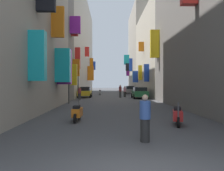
# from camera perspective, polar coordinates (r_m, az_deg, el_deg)

# --- Properties ---
(ground_plane) EXTENTS (140.00, 140.00, 0.00)m
(ground_plane) POSITION_cam_1_polar(r_m,az_deg,el_deg) (34.90, 0.16, -2.78)
(ground_plane) COLOR #424244
(building_left_mid_a) EXTENTS (7.19, 4.29, 14.36)m
(building_left_mid_a) POSITION_cam_1_polar(r_m,az_deg,el_deg) (28.84, -15.84, 10.81)
(building_left_mid_a) COLOR slate
(building_left_mid_a) RESTS_ON ground
(building_left_mid_b) EXTENTS (7.33, 35.25, 19.22)m
(building_left_mid_b) POSITION_cam_1_polar(r_m,az_deg,el_deg) (48.36, -9.81, 9.55)
(building_left_mid_b) COLOR #B2A899
(building_left_mid_b) RESTS_ON ground
(building_right_mid_a) EXTENTS (6.97, 19.07, 13.65)m
(building_right_mid_a) POSITION_cam_1_polar(r_m,az_deg,el_deg) (38.97, 12.01, 7.60)
(building_right_mid_a) COLOR #BCB29E
(building_right_mid_a) RESTS_ON ground
(building_right_mid_b) EXTENTS (7.39, 17.62, 19.54)m
(building_right_mid_b) POSITION_cam_1_polar(r_m,az_deg,el_deg) (57.23, 7.81, 8.30)
(building_right_mid_b) COLOR #9E9384
(building_right_mid_b) RESTS_ON ground
(parked_car_grey) EXTENTS (1.90, 4.46, 1.52)m
(parked_car_grey) POSITION_cam_1_polar(r_m,az_deg,el_deg) (45.58, 4.37, -1.02)
(parked_car_grey) COLOR slate
(parked_car_grey) RESTS_ON ground
(parked_car_yellow) EXTENTS (1.91, 4.08, 1.52)m
(parked_car_yellow) POSITION_cam_1_polar(r_m,az_deg,el_deg) (33.91, -6.64, -1.54)
(parked_car_yellow) COLOR gold
(parked_car_yellow) RESTS_ON ground
(parked_car_green) EXTENTS (1.99, 4.30, 1.51)m
(parked_car_green) POSITION_cam_1_polar(r_m,az_deg,el_deg) (31.64, 6.79, -1.69)
(parked_car_green) COLOR #236638
(parked_car_green) RESTS_ON ground
(scooter_black) EXTENTS (0.79, 1.89, 1.13)m
(scooter_black) POSITION_cam_1_polar(r_m,az_deg,el_deg) (39.05, -5.81, -1.75)
(scooter_black) COLOR black
(scooter_black) RESTS_ON ground
(scooter_red) EXTENTS (0.71, 1.90, 1.13)m
(scooter_red) POSITION_cam_1_polar(r_m,az_deg,el_deg) (11.83, 15.71, -7.02)
(scooter_red) COLOR red
(scooter_red) RESTS_ON ground
(scooter_silver) EXTENTS (0.46, 1.90, 1.13)m
(scooter_silver) POSITION_cam_1_polar(r_m,az_deg,el_deg) (40.29, -2.95, -1.68)
(scooter_silver) COLOR #ADADB2
(scooter_silver) RESTS_ON ground
(scooter_orange) EXTENTS (0.48, 1.86, 1.13)m
(scooter_orange) POSITION_cam_1_polar(r_m,az_deg,el_deg) (12.64, -8.48, -6.52)
(scooter_orange) COLOR orange
(scooter_orange) RESTS_ON ground
(pedestrian_crossing) EXTENTS (0.53, 0.53, 1.62)m
(pedestrian_crossing) POSITION_cam_1_polar(r_m,az_deg,el_deg) (34.55, 3.14, -1.48)
(pedestrian_crossing) COLOR #282828
(pedestrian_crossing) RESTS_ON ground
(pedestrian_near_left) EXTENTS (0.54, 0.54, 1.63)m
(pedestrian_near_left) POSITION_cam_1_polar(r_m,az_deg,el_deg) (8.17, 8.07, -7.94)
(pedestrian_near_left) COLOR #252525
(pedestrian_near_left) RESTS_ON ground
(pedestrian_near_right) EXTENTS (0.39, 0.39, 1.80)m
(pedestrian_near_right) POSITION_cam_1_polar(r_m,az_deg,el_deg) (32.99, 2.02, -1.41)
(pedestrian_near_right) COLOR #383838
(pedestrian_near_right) RESTS_ON ground
(pedestrian_mid_street) EXTENTS (0.53, 0.53, 1.63)m
(pedestrian_mid_street) POSITION_cam_1_polar(r_m,az_deg,el_deg) (28.69, -7.91, -1.88)
(pedestrian_mid_street) COLOR #343434
(pedestrian_mid_street) RESTS_ON ground
(traffic_light_near_corner) EXTENTS (0.26, 0.34, 3.96)m
(traffic_light_near_corner) POSITION_cam_1_polar(r_m,az_deg,el_deg) (23.38, -10.52, 2.24)
(traffic_light_near_corner) COLOR #2D2D2D
(traffic_light_near_corner) RESTS_ON ground
(traffic_light_far_corner) EXTENTS (0.26, 0.34, 4.23)m
(traffic_light_far_corner) POSITION_cam_1_polar(r_m,az_deg,el_deg) (30.42, -8.27, 2.16)
(traffic_light_far_corner) COLOR #2D2D2D
(traffic_light_far_corner) RESTS_ON ground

